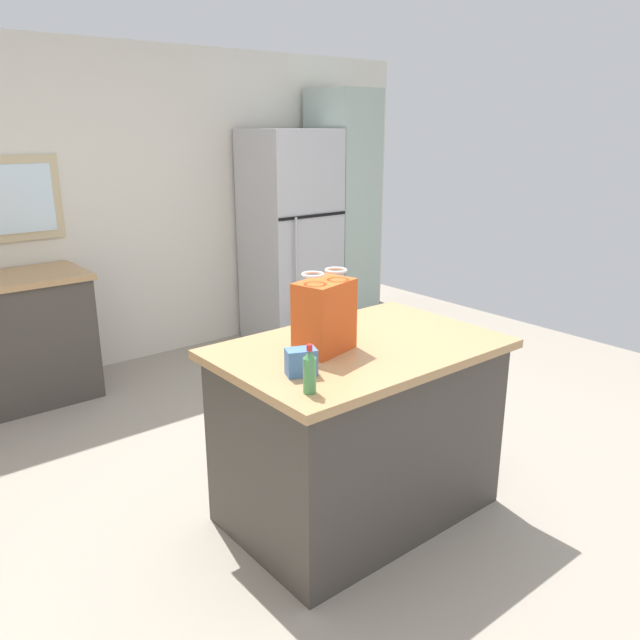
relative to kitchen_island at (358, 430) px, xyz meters
The scene contains 8 objects.
ground 0.50m from the kitchen_island, 66.51° to the left, with size 6.80×6.80×0.00m, color #9E9384.
back_wall 2.98m from the kitchen_island, 88.58° to the left, with size 5.66×0.13×2.51m.
kitchen_island is the anchor object (origin of this frame).
refrigerator 2.88m from the kitchen_island, 60.10° to the left, with size 0.73×0.69×1.87m.
tall_cabinet 3.25m from the kitchen_island, 50.56° to the left, with size 0.45×0.61×2.21m.
shopping_bag 0.64m from the kitchen_island, 167.18° to the left, with size 0.30×0.24×0.38m.
small_box 0.68m from the kitchen_island, 164.58° to the right, with size 0.12×0.08×0.11m, color #4775B7.
bottle 0.81m from the kitchen_island, 151.37° to the right, with size 0.05×0.05×0.20m.
Camera 1 is at (-2.01, -2.27, 1.90)m, focal length 35.51 mm.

